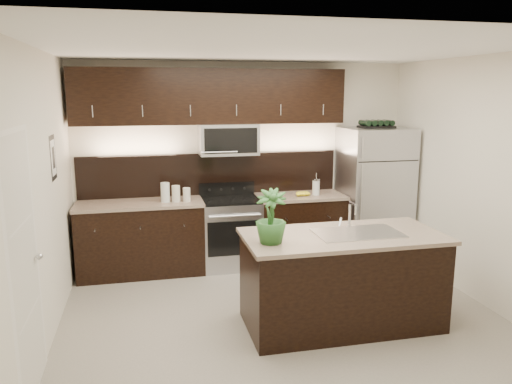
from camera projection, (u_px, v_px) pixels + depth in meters
ground at (283, 318)px, 5.17m from camera, size 4.50×4.50×0.00m
room_walls at (275, 157)px, 4.78m from camera, size 4.52×4.02×2.71m
counter_run at (215, 233)px, 6.60m from camera, size 3.51×0.65×0.94m
upper_fixtures at (214, 105)px, 6.41m from camera, size 3.49×0.40×1.66m
island at (342, 279)px, 4.97m from camera, size 1.96×0.96×0.94m
sink_faucet at (357, 231)px, 4.92m from camera, size 0.84×0.50×0.28m
refrigerator at (373, 194)px, 6.93m from camera, size 0.88×0.80×1.83m
wine_rack at (376, 124)px, 6.74m from camera, size 0.45×0.28×0.11m
plant at (271, 217)px, 4.55m from camera, size 0.34×0.34×0.50m
canisters at (173, 193)px, 6.31m from camera, size 0.37×0.13×0.25m
french_press at (316, 187)px, 6.73m from camera, size 0.10×0.10×0.29m
bananas at (298, 194)px, 6.66m from camera, size 0.21×0.17×0.06m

